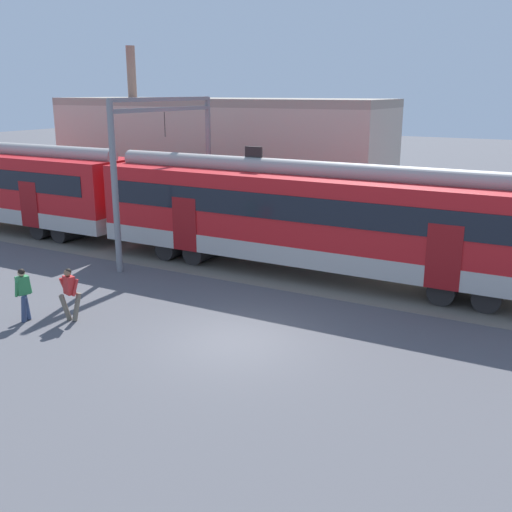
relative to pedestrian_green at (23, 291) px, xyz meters
name	(u,v)px	position (x,y,z in m)	size (l,w,h in m)	color
ground_plane	(236,341)	(6.39, 1.78, -0.96)	(160.00, 160.00, 0.00)	#515156
track_bed	(98,241)	(-5.12, 8.57, -0.96)	(80.00, 4.40, 0.01)	slate
pedestrian_green	(23,291)	(0.00, 0.00, 0.00)	(0.58, 0.64, 1.67)	navy
pedestrian_red	(70,291)	(1.20, 0.70, 0.00)	(0.63, 0.60, 1.67)	#6B6051
catenary_gantry	(166,152)	(-1.00, 8.57, 3.35)	(0.24, 6.64, 6.53)	gray
background_building	(216,159)	(-3.20, 15.89, 2.24)	(18.64, 5.00, 9.20)	#B2A899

